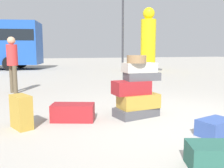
% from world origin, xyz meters
% --- Properties ---
extents(ground_plane, '(80.00, 80.00, 0.00)m').
position_xyz_m(ground_plane, '(0.00, 0.00, 0.00)').
color(ground_plane, '#ADA89E').
extents(suitcase_tower, '(0.89, 0.58, 1.14)m').
position_xyz_m(suitcase_tower, '(-0.41, 0.43, 0.48)').
color(suitcase_tower, '#4C4C51').
rests_on(suitcase_tower, ground).
extents(suitcase_navy_behind_tower, '(0.57, 0.44, 0.24)m').
position_xyz_m(suitcase_navy_behind_tower, '(0.19, -0.91, 0.12)').
color(suitcase_navy_behind_tower, '#334F99').
rests_on(suitcase_navy_behind_tower, ground).
extents(suitcase_teal_white_trunk, '(0.62, 0.51, 0.26)m').
position_xyz_m(suitcase_teal_white_trunk, '(-0.55, -1.66, 0.13)').
color(suitcase_teal_white_trunk, '#26594C').
rests_on(suitcase_teal_white_trunk, ground).
extents(suitcase_tan_foreground_near, '(0.35, 0.46, 0.53)m').
position_xyz_m(suitcase_tan_foreground_near, '(-2.43, 0.41, 0.27)').
color(suitcase_tan_foreground_near, '#B28C33').
rests_on(suitcase_tan_foreground_near, ground).
extents(suitcase_maroon_upright_blue, '(0.81, 0.60, 0.30)m').
position_xyz_m(suitcase_maroon_upright_blue, '(-1.59, 0.54, 0.15)').
color(suitcase_maroon_upright_blue, maroon).
rests_on(suitcase_maroon_upright_blue, ground).
extents(person_bearded_onlooker, '(0.30, 0.32, 1.62)m').
position_xyz_m(person_bearded_onlooker, '(-2.66, 3.92, 0.97)').
color(person_bearded_onlooker, brown).
rests_on(person_bearded_onlooker, ground).
extents(yellow_dummy_statue, '(1.36, 1.36, 3.99)m').
position_xyz_m(yellow_dummy_statue, '(5.29, 10.31, 1.77)').
color(yellow_dummy_statue, yellow).
rests_on(yellow_dummy_statue, ground).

